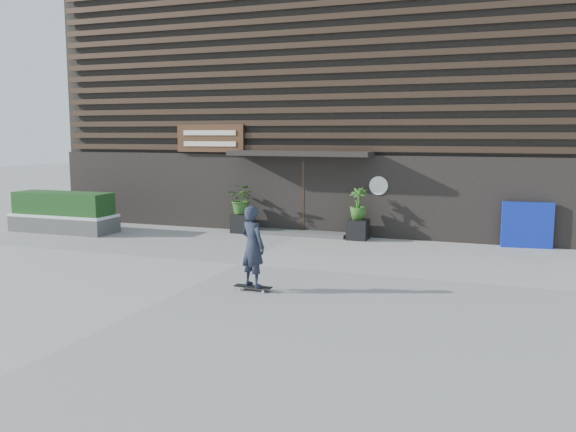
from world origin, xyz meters
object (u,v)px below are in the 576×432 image
at_px(planter_pot_left, 242,223).
at_px(planter_pot_right, 358,230).
at_px(blue_tarp, 527,225).
at_px(raised_bed, 64,224).
at_px(skateboarder, 253,247).

xyz_separation_m(planter_pot_left, planter_pot_right, (3.80, 0.00, 0.00)).
xyz_separation_m(planter_pot_left, blue_tarp, (8.52, 0.30, 0.34)).
distance_m(raised_bed, blue_tarp, 14.18).
xyz_separation_m(raised_bed, blue_tarp, (14.02, 2.12, 0.39)).
bearing_deg(planter_pot_left, blue_tarp, 2.02).
xyz_separation_m(planter_pot_left, raised_bed, (-5.50, -1.82, -0.05)).
relative_size(planter_pot_left, skateboarder, 0.35).
bearing_deg(skateboarder, raised_bed, 151.33).
bearing_deg(planter_pot_right, skateboarder, -94.86).
relative_size(planter_pot_left, blue_tarp, 0.44).
height_order(planter_pot_left, raised_bed, planter_pot_left).
bearing_deg(skateboarder, blue_tarp, 52.59).
bearing_deg(blue_tarp, planter_pot_left, 175.73).
bearing_deg(planter_pot_left, planter_pot_right, 0.00).
bearing_deg(skateboarder, planter_pot_right, 85.14).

